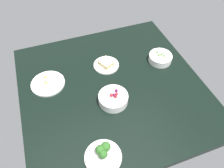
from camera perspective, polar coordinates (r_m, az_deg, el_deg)
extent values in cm
cube|color=black|center=(140.23, 0.00, -1.07)|extent=(112.22, 112.14, 4.00)
cylinder|color=white|center=(129.28, 0.32, -3.82)|extent=(17.43, 17.43, 5.19)
torus|color=white|center=(127.21, 0.33, -3.12)|extent=(17.53, 17.53, 0.80)
sphere|color=#B2232D|center=(127.15, 1.23, -2.54)|extent=(1.73, 1.73, 1.73)
sphere|color=#59144C|center=(128.54, 1.12, -1.69)|extent=(1.90, 1.90, 1.90)
sphere|color=#59144C|center=(126.86, 0.51, -2.73)|extent=(1.62, 1.62, 1.62)
sphere|color=#B2232D|center=(126.33, -0.19, -2.87)|extent=(2.08, 2.08, 2.08)
sphere|color=maroon|center=(125.84, 0.90, -3.21)|extent=(1.97, 1.97, 1.97)
cylinder|color=white|center=(113.89, -2.29, -18.36)|extent=(18.37, 18.37, 1.50)
torus|color=#B7B7BC|center=(113.19, -2.30, -18.22)|extent=(16.66, 16.66, 0.50)
cylinder|color=#9EBC72|center=(113.03, -2.98, -17.17)|extent=(1.66, 1.66, 2.00)
sphere|color=#2D6023|center=(110.49, -3.04, -16.60)|extent=(4.75, 4.75, 4.75)
cylinder|color=#9EBC72|center=(113.39, -1.62, -16.53)|extent=(1.73, 1.73, 2.21)
sphere|color=#2D6023|center=(110.70, -1.66, -15.91)|extent=(4.94, 4.94, 4.94)
cylinder|color=#9EBC72|center=(112.83, -1.51, -16.73)|extent=(1.14, 1.14, 2.89)
sphere|color=#2D6023|center=(110.41, -1.54, -16.17)|extent=(3.25, 3.25, 3.25)
cylinder|color=#9EBC72|center=(112.00, -2.22, -18.19)|extent=(1.47, 1.47, 2.24)
sphere|color=#2D6023|center=(109.52, -2.27, -17.65)|extent=(4.19, 4.19, 4.19)
cylinder|color=white|center=(156.68, 12.35, 6.55)|extent=(15.76, 15.76, 4.73)
torus|color=white|center=(155.13, 12.49, 7.19)|extent=(15.92, 15.92, 0.80)
sphere|color=#599E38|center=(154.61, 13.25, 7.18)|extent=(1.32, 1.32, 1.32)
sphere|color=#599E38|center=(154.42, 13.33, 7.07)|extent=(1.20, 1.20, 1.20)
sphere|color=#599E38|center=(155.01, 12.65, 7.47)|extent=(1.41, 1.41, 1.41)
sphere|color=#599E38|center=(156.27, 12.96, 7.75)|extent=(1.18, 1.18, 1.18)
sphere|color=#599E38|center=(156.34, 11.62, 8.10)|extent=(1.35, 1.35, 1.35)
sphere|color=#599E38|center=(156.07, 11.62, 8.02)|extent=(1.39, 1.39, 1.39)
sphere|color=#599E38|center=(153.91, 12.01, 7.28)|extent=(1.51, 1.51, 1.51)
sphere|color=#599E38|center=(156.49, 11.63, 8.06)|extent=(1.02, 1.02, 1.02)
sphere|color=#599E38|center=(155.45, 12.72, 7.51)|extent=(1.08, 1.08, 1.08)
cylinder|color=white|center=(150.62, -1.50, 4.88)|extent=(17.10, 17.10, 1.22)
torus|color=#B7B7BC|center=(150.19, -1.50, 5.05)|extent=(15.55, 15.55, 0.50)
cube|color=beige|center=(149.77, -1.51, 5.21)|extent=(10.93, 10.46, 1.20)
cube|color=#E5B24C|center=(149.08, -1.51, 5.49)|extent=(10.93, 10.46, 0.80)
cube|color=beige|center=(148.39, -1.52, 5.77)|extent=(10.93, 10.46, 1.20)
cylinder|color=white|center=(145.01, -16.21, 0.13)|extent=(21.07, 21.07, 1.30)
torus|color=#B7B7BC|center=(144.53, -16.26, 0.30)|extent=(19.04, 19.04, 0.50)
ellipsoid|color=white|center=(142.17, -16.62, -0.13)|extent=(4.38, 4.38, 2.41)
sphere|color=yellow|center=(141.38, -16.72, 0.16)|extent=(1.75, 1.75, 1.75)
ellipsoid|color=white|center=(145.67, -16.73, 1.36)|extent=(4.43, 4.43, 2.43)
sphere|color=yellow|center=(144.89, -16.82, 1.65)|extent=(1.77, 1.77, 1.77)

